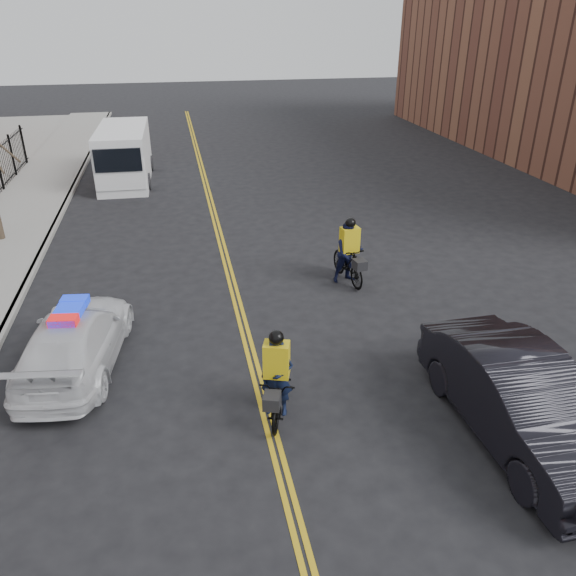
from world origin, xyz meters
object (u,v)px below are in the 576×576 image
at_px(cyclist_far, 349,257).
at_px(dark_sedan, 521,400).
at_px(police_cruiser, 75,340).
at_px(cargo_van, 124,156).
at_px(cyclist_near, 277,385).

bearing_deg(cyclist_far, dark_sedan, -90.08).
bearing_deg(cyclist_far, police_cruiser, -165.82).
relative_size(police_cruiser, cargo_van, 0.81).
bearing_deg(cargo_van, cyclist_far, -59.76).
bearing_deg(cargo_van, dark_sedan, -66.63).
distance_m(dark_sedan, cyclist_far, 7.35).
xyz_separation_m(police_cruiser, dark_sedan, (8.47, -4.16, 0.16)).
xyz_separation_m(police_cruiser, cyclist_near, (4.15, -2.56, -0.02)).
bearing_deg(cyclist_near, dark_sedan, -2.17).
distance_m(police_cruiser, cargo_van, 15.85).
height_order(dark_sedan, cyclist_near, cyclist_near).
bearing_deg(cyclist_near, police_cruiser, 166.53).
height_order(cargo_van, cyclist_far, cargo_van).
distance_m(cargo_van, cyclist_far, 14.58).
bearing_deg(dark_sedan, cargo_van, 110.84).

